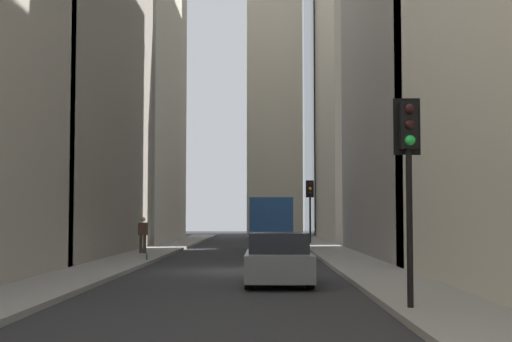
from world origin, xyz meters
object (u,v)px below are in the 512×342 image
traffic_light_foreground (409,152)px  hatchback_grey (278,260)px  traffic_light_midblock (310,197)px  discarded_bottle (147,257)px  pedestrian (143,233)px  delivery_truck (271,224)px

traffic_light_foreground → hatchback_grey: bearing=20.8°
traffic_light_midblock → traffic_light_foreground: bearing=179.6°
traffic_light_foreground → discarded_bottle: 17.13m
traffic_light_foreground → traffic_light_midblock: 33.61m
hatchback_grey → traffic_light_midblock: 27.59m
pedestrian → discarded_bottle: size_ratio=6.26×
traffic_light_foreground → pedestrian: (20.71, 8.43, -2.02)m
discarded_bottle → traffic_light_midblock: bearing=-22.5°
traffic_light_midblock → discarded_bottle: 20.13m
hatchback_grey → discarded_bottle: size_ratio=15.93×
traffic_light_midblock → pedestrian: traffic_light_midblock is taller
traffic_light_midblock → pedestrian: size_ratio=2.39×
delivery_truck → traffic_light_midblock: traffic_light_midblock is taller
delivery_truck → traffic_light_foreground: size_ratio=1.61×
delivery_truck → hatchback_grey: (-20.85, 0.00, -0.80)m
delivery_truck → traffic_light_foreground: (-27.10, -2.37, 1.62)m
hatchback_grey → discarded_bottle: 10.26m
traffic_light_midblock → discarded_bottle: (-18.41, 7.61, -2.86)m
traffic_light_foreground → pedestrian: traffic_light_foreground is taller
delivery_truck → pedestrian: bearing=136.5°
delivery_truck → traffic_light_foreground: 27.25m
delivery_truck → hatchback_grey: delivery_truck is taller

